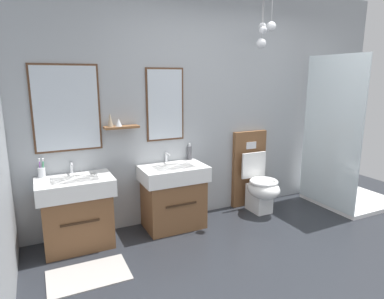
{
  "coord_description": "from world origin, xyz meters",
  "views": [
    {
      "loc": [
        -2.05,
        -1.81,
        1.69
      ],
      "look_at": [
        -0.51,
        1.4,
        0.9
      ],
      "focal_mm": 30.89,
      "sensor_mm": 36.0,
      "label": 1
    }
  ],
  "objects": [
    {
      "name": "shower_tray",
      "position": [
        1.6,
        1.11,
        0.39
      ],
      "size": [
        1.04,
        0.9,
        1.95
      ],
      "color": "white",
      "rests_on": "ground"
    },
    {
      "name": "vanity_sink_right",
      "position": [
        -0.71,
        1.48,
        0.38
      ],
      "size": [
        0.72,
        0.5,
        0.72
      ],
      "color": "brown",
      "rests_on": "ground"
    },
    {
      "name": "tap_on_left_sink",
      "position": [
        -1.76,
        1.66,
        0.79
      ],
      "size": [
        0.03,
        0.13,
        0.11
      ],
      "color": "silver",
      "rests_on": "vanity_sink_left"
    },
    {
      "name": "wall_back",
      "position": [
        -0.02,
        1.74,
        1.38
      ],
      "size": [
        4.86,
        0.65,
        2.75
      ],
      "color": "#999EA3",
      "rests_on": "ground"
    },
    {
      "name": "vanity_sink_left",
      "position": [
        -1.76,
        1.48,
        0.38
      ],
      "size": [
        0.72,
        0.5,
        0.72
      ],
      "color": "brown",
      "rests_on": "ground"
    },
    {
      "name": "toilet",
      "position": [
        0.44,
        1.48,
        0.38
      ],
      "size": [
        0.48,
        0.63,
        1.0
      ],
      "color": "brown",
      "rests_on": "ground"
    },
    {
      "name": "ground_plane",
      "position": [
        0.0,
        0.0,
        -0.05
      ],
      "size": [
        6.06,
        4.81,
        0.1
      ],
      "primitive_type": "cube",
      "color": "#23262B",
      "rests_on": "ground"
    },
    {
      "name": "toothbrush_cup",
      "position": [
        -2.04,
        1.64,
        0.77
      ],
      "size": [
        0.07,
        0.07,
        0.19
      ],
      "color": "silver",
      "rests_on": "vanity_sink_left"
    },
    {
      "name": "bath_mat",
      "position": [
        -1.76,
        0.88,
        0.01
      ],
      "size": [
        0.68,
        0.44,
        0.01
      ],
      "primitive_type": "cube",
      "color": "#9E9993",
      "rests_on": "ground"
    },
    {
      "name": "soap_dispenser",
      "position": [
        -0.42,
        1.65,
        0.8
      ],
      "size": [
        0.06,
        0.06,
        0.2
      ],
      "color": "#4C4C51",
      "rests_on": "vanity_sink_right"
    },
    {
      "name": "tap_on_right_sink",
      "position": [
        -0.71,
        1.66,
        0.79
      ],
      "size": [
        0.03,
        0.13,
        0.11
      ],
      "color": "silver",
      "rests_on": "vanity_sink_right"
    }
  ]
}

